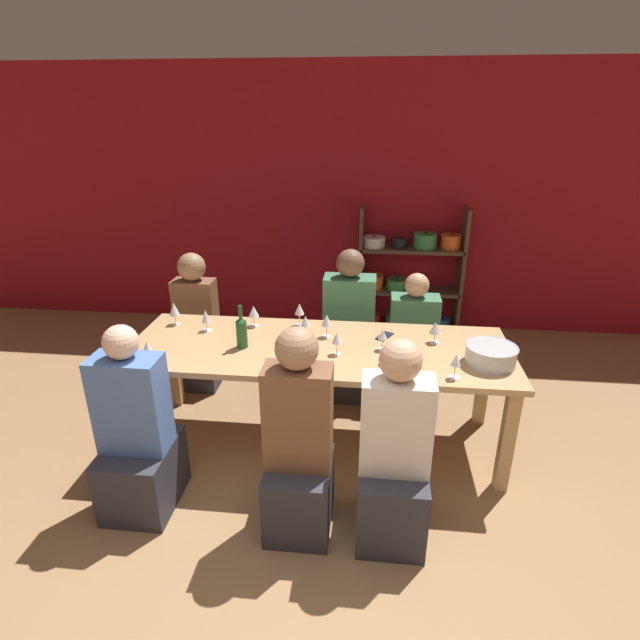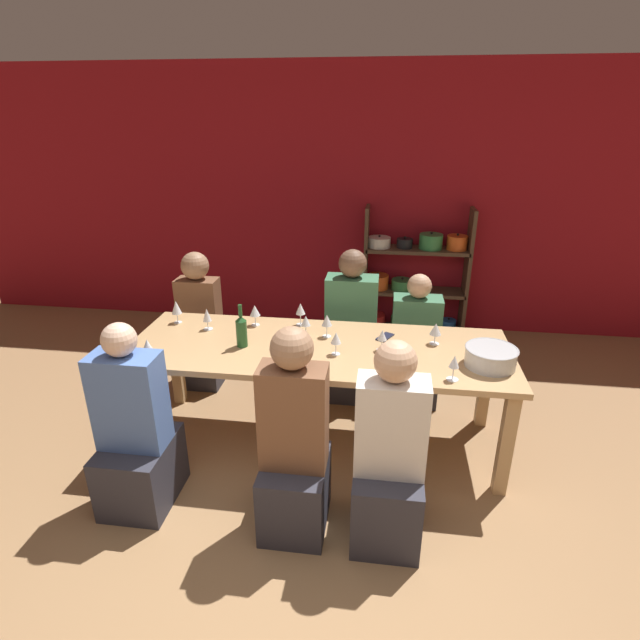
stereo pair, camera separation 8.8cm
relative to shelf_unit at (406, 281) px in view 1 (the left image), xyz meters
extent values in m
cube|color=maroon|center=(-0.63, 0.20, 0.78)|extent=(8.80, 0.06, 2.70)
cube|color=#4C3828|center=(-0.49, 0.00, 0.11)|extent=(0.04, 0.30, 1.35)
cube|color=#4C3828|center=(0.55, 0.00, 0.11)|extent=(0.04, 0.30, 1.35)
cube|color=#4C3828|center=(0.03, 0.00, -0.55)|extent=(1.04, 0.30, 0.04)
cylinder|color=red|center=(-0.36, 0.00, -0.46)|extent=(0.20, 0.20, 0.15)
sphere|color=black|center=(-0.36, 0.00, -0.37)|extent=(0.02, 0.02, 0.02)
cylinder|color=#338447|center=(-0.10, 0.00, -0.46)|extent=(0.19, 0.19, 0.14)
sphere|color=black|center=(-0.10, 0.00, -0.38)|extent=(0.02, 0.02, 0.02)
cylinder|color=gold|center=(0.16, 0.00, -0.47)|extent=(0.21, 0.21, 0.12)
sphere|color=black|center=(0.16, 0.00, -0.40)|extent=(0.02, 0.02, 0.02)
cylinder|color=#235BAD|center=(0.42, 0.00, -0.47)|extent=(0.16, 0.16, 0.13)
sphere|color=black|center=(0.42, 0.00, -0.39)|extent=(0.02, 0.02, 0.02)
cube|color=#4C3828|center=(0.03, 0.00, -0.10)|extent=(1.04, 0.30, 0.04)
cylinder|color=#E0561E|center=(-0.36, 0.00, -0.01)|extent=(0.23, 0.23, 0.15)
sphere|color=black|center=(-0.36, 0.00, 0.08)|extent=(0.02, 0.02, 0.02)
cylinder|color=#338447|center=(-0.10, 0.00, -0.03)|extent=(0.22, 0.22, 0.11)
sphere|color=black|center=(-0.10, 0.00, 0.04)|extent=(0.02, 0.02, 0.02)
cube|color=#4C3828|center=(0.03, 0.00, 0.35)|extent=(1.04, 0.30, 0.04)
cylinder|color=silver|center=(-0.36, 0.00, 0.42)|extent=(0.23, 0.23, 0.10)
sphere|color=black|center=(-0.36, 0.00, 0.48)|extent=(0.02, 0.02, 0.02)
cylinder|color=black|center=(-0.10, 0.00, 0.42)|extent=(0.16, 0.16, 0.10)
sphere|color=black|center=(-0.10, 0.00, 0.48)|extent=(0.02, 0.02, 0.02)
cylinder|color=#338447|center=(0.16, 0.00, 0.44)|extent=(0.23, 0.23, 0.15)
sphere|color=black|center=(0.16, 0.00, 0.53)|extent=(0.02, 0.02, 0.02)
cylinder|color=#E0561E|center=(0.42, 0.00, 0.44)|extent=(0.20, 0.20, 0.14)
sphere|color=black|center=(0.42, 0.00, 0.52)|extent=(0.02, 0.02, 0.02)
cube|color=tan|center=(-0.70, -2.07, 0.18)|extent=(2.57, 0.91, 0.04)
cube|color=tan|center=(-1.91, -2.44, -0.21)|extent=(0.08, 0.08, 0.72)
cube|color=tan|center=(0.50, -2.44, -0.21)|extent=(0.08, 0.08, 0.72)
cube|color=tan|center=(-1.91, -1.69, -0.21)|extent=(0.08, 0.08, 0.72)
cube|color=tan|center=(0.50, -1.69, -0.21)|extent=(0.08, 0.08, 0.72)
cylinder|color=#B7BABC|center=(0.40, -2.20, 0.26)|extent=(0.31, 0.31, 0.12)
torus|color=#B7BABC|center=(0.40, -2.20, 0.31)|extent=(0.32, 0.32, 0.01)
cylinder|color=#1E4C23|center=(-1.21, -2.13, 0.29)|extent=(0.07, 0.07, 0.18)
cone|color=#1E4C23|center=(-1.21, -2.13, 0.40)|extent=(0.07, 0.07, 0.03)
cylinder|color=#1E4C23|center=(-1.21, -2.13, 0.45)|extent=(0.03, 0.03, 0.08)
cylinder|color=white|center=(-0.81, -1.92, 0.20)|extent=(0.06, 0.06, 0.00)
cylinder|color=white|center=(-0.81, -1.92, 0.24)|extent=(0.01, 0.01, 0.08)
cone|color=white|center=(-0.81, -1.92, 0.32)|extent=(0.07, 0.07, 0.07)
cylinder|color=white|center=(-0.25, -2.27, 0.20)|extent=(0.06, 0.06, 0.00)
cylinder|color=white|center=(-0.25, -2.27, 0.23)|extent=(0.01, 0.01, 0.06)
cone|color=white|center=(-0.25, -2.27, 0.30)|extent=(0.06, 0.06, 0.08)
cylinder|color=beige|center=(-0.25, -2.27, 0.28)|extent=(0.04, 0.04, 0.03)
cylinder|color=white|center=(-0.88, -1.73, 0.20)|extent=(0.07, 0.07, 0.00)
cylinder|color=white|center=(-0.88, -1.73, 0.24)|extent=(0.01, 0.01, 0.09)
cone|color=white|center=(-0.88, -1.73, 0.33)|extent=(0.07, 0.07, 0.08)
cylinder|color=maroon|center=(-0.88, -1.73, 0.31)|extent=(0.04, 0.04, 0.03)
cylinder|color=white|center=(-0.28, -2.07, 0.20)|extent=(0.07, 0.07, 0.00)
cylinder|color=white|center=(-0.28, -2.07, 0.24)|extent=(0.01, 0.01, 0.07)
cone|color=white|center=(-0.28, -2.07, 0.31)|extent=(0.06, 0.06, 0.07)
cylinder|color=maroon|center=(-0.28, -2.07, 0.29)|extent=(0.03, 0.03, 0.03)
cylinder|color=white|center=(-1.53, -1.90, 0.20)|extent=(0.07, 0.07, 0.00)
cylinder|color=white|center=(-1.53, -1.90, 0.23)|extent=(0.01, 0.01, 0.06)
cone|color=white|center=(-1.53, -1.90, 0.31)|extent=(0.06, 0.06, 0.10)
cylinder|color=maroon|center=(-1.53, -1.90, 0.29)|extent=(0.03, 0.03, 0.04)
cylinder|color=white|center=(0.08, -1.92, 0.20)|extent=(0.07, 0.07, 0.00)
cylinder|color=white|center=(0.08, -1.92, 0.23)|extent=(0.01, 0.01, 0.07)
cone|color=white|center=(0.08, -1.92, 0.31)|extent=(0.08, 0.08, 0.08)
cylinder|color=white|center=(-0.57, -2.17, 0.20)|extent=(0.06, 0.06, 0.00)
cylinder|color=white|center=(-0.57, -2.17, 0.24)|extent=(0.01, 0.01, 0.08)
cone|color=white|center=(-0.57, -2.17, 0.32)|extent=(0.07, 0.07, 0.08)
cylinder|color=beige|center=(-0.57, -2.17, 0.30)|extent=(0.04, 0.04, 0.03)
cylinder|color=white|center=(-1.73, -2.43, 0.20)|extent=(0.06, 0.06, 0.00)
cylinder|color=white|center=(-1.73, -2.43, 0.23)|extent=(0.01, 0.01, 0.07)
cone|color=white|center=(-1.73, -2.43, 0.31)|extent=(0.07, 0.07, 0.08)
cylinder|color=maroon|center=(-1.73, -2.43, 0.29)|extent=(0.04, 0.04, 0.03)
cylinder|color=white|center=(-0.66, -1.90, 0.20)|extent=(0.06, 0.06, 0.00)
cylinder|color=white|center=(-0.66, -1.90, 0.24)|extent=(0.01, 0.01, 0.08)
cone|color=white|center=(-0.66, -1.90, 0.32)|extent=(0.07, 0.07, 0.08)
cylinder|color=maroon|center=(-0.66, -1.90, 0.30)|extent=(0.04, 0.04, 0.03)
cylinder|color=white|center=(0.15, -2.41, 0.20)|extent=(0.07, 0.07, 0.00)
cylinder|color=white|center=(0.15, -2.41, 0.24)|extent=(0.01, 0.01, 0.08)
cone|color=white|center=(0.15, -2.41, 0.32)|extent=(0.06, 0.06, 0.07)
cylinder|color=white|center=(-1.80, -1.81, 0.20)|extent=(0.06, 0.06, 0.00)
cylinder|color=white|center=(-1.80, -1.81, 0.24)|extent=(0.01, 0.01, 0.07)
cone|color=white|center=(-1.80, -1.81, 0.32)|extent=(0.07, 0.07, 0.10)
cylinder|color=maroon|center=(-1.80, -1.81, 0.29)|extent=(0.04, 0.04, 0.04)
cylinder|color=white|center=(-1.21, -1.77, 0.20)|extent=(0.06, 0.06, 0.00)
cylinder|color=white|center=(-1.21, -1.77, 0.24)|extent=(0.01, 0.01, 0.07)
cone|color=white|center=(-1.21, -1.77, 0.31)|extent=(0.08, 0.08, 0.08)
cube|color=#1E2338|center=(-0.26, -1.87, 0.20)|extent=(0.13, 0.17, 0.01)
cube|color=#2D2D38|center=(-0.20, -2.87, -0.34)|extent=(0.37, 0.46, 0.45)
cube|color=silver|center=(-0.20, -2.87, 0.15)|extent=(0.37, 0.20, 0.54)
sphere|color=tan|center=(-0.20, -2.87, 0.53)|extent=(0.22, 0.22, 0.22)
cube|color=#2D2D38|center=(-0.01, -1.32, -0.36)|extent=(0.39, 0.48, 0.41)
cube|color=#3D7551|center=(-0.01, -1.32, 0.08)|extent=(0.39, 0.21, 0.46)
sphere|color=tan|center=(-0.01, -1.32, 0.41)|extent=(0.19, 0.19, 0.19)
cube|color=#2D2D38|center=(-1.69, -2.80, -0.36)|extent=(0.39, 0.49, 0.41)
cube|color=#4C70B7|center=(-1.69, -2.80, 0.14)|extent=(0.39, 0.21, 0.58)
sphere|color=beige|center=(-1.69, -2.80, 0.52)|extent=(0.19, 0.19, 0.19)
cube|color=#2D2D38|center=(-0.53, -1.32, -0.33)|extent=(0.41, 0.52, 0.48)
cube|color=#3D7551|center=(-0.53, -1.32, 0.18)|extent=(0.41, 0.23, 0.54)
sphere|color=brown|center=(-0.53, -1.32, 0.56)|extent=(0.22, 0.22, 0.22)
cube|color=#2D2D38|center=(-0.72, -2.86, -0.35)|extent=(0.36, 0.45, 0.43)
cube|color=brown|center=(-0.72, -2.86, 0.16)|extent=(0.36, 0.20, 0.59)
sphere|color=#9E7556|center=(-0.72, -2.86, 0.57)|extent=(0.22, 0.22, 0.22)
cube|color=#2D2D38|center=(-1.83, -1.32, -0.36)|extent=(0.34, 0.43, 0.42)
cube|color=brown|center=(-1.83, -1.32, 0.11)|extent=(0.34, 0.19, 0.53)
sphere|color=#9E7556|center=(-1.83, -1.32, 0.49)|extent=(0.23, 0.23, 0.23)
camera|label=1|loc=(-0.36, -5.08, 1.66)|focal=28.00mm
camera|label=2|loc=(-0.28, -5.07, 1.66)|focal=28.00mm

